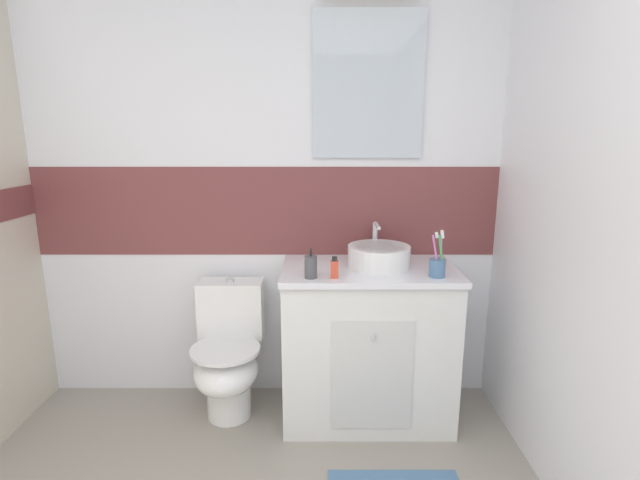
{
  "coord_description": "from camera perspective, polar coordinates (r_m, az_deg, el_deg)",
  "views": [
    {
      "loc": [
        0.31,
        -0.21,
        1.53
      ],
      "look_at": [
        0.3,
        2.02,
        1.02
      ],
      "focal_mm": 26.3,
      "sensor_mm": 36.0,
      "label": 1
    }
  ],
  "objects": [
    {
      "name": "toilet",
      "position": [
        2.69,
        -10.87,
        -13.53
      ],
      "size": [
        0.37,
        0.5,
        0.74
      ],
      "color": "white",
      "rests_on": "ground_plane"
    },
    {
      "name": "wall_back_tiled",
      "position": [
        2.69,
        -6.16,
        7.04
      ],
      "size": [
        3.2,
        0.2,
        2.5
      ],
      "color": "white",
      "rests_on": "ground_plane"
    },
    {
      "name": "perfume_flask_small",
      "position": [
        2.25,
        2.01,
        -3.43
      ],
      "size": [
        0.04,
        0.03,
        0.11
      ],
      "color": "#D84C33",
      "rests_on": "vanity_cabinet"
    },
    {
      "name": "soap_dispenser",
      "position": [
        2.25,
        -0.9,
        -3.27
      ],
      "size": [
        0.06,
        0.06,
        0.15
      ],
      "color": "#4C4C51",
      "rests_on": "vanity_cabinet"
    },
    {
      "name": "sink_basin",
      "position": [
        2.45,
        7.4,
        -1.88
      ],
      "size": [
        0.32,
        0.37,
        0.21
      ],
      "color": "white",
      "rests_on": "vanity_cabinet"
    },
    {
      "name": "toothbrush_cup",
      "position": [
        2.34,
        14.33,
        -3.05
      ],
      "size": [
        0.08,
        0.08,
        0.23
      ],
      "color": "#4C7299",
      "rests_on": "vanity_cabinet"
    },
    {
      "name": "vanity_cabinet",
      "position": [
        2.61,
        5.97,
        -12.28
      ],
      "size": [
        0.9,
        0.54,
        0.85
      ],
      "color": "silver",
      "rests_on": "ground_plane"
    }
  ]
}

